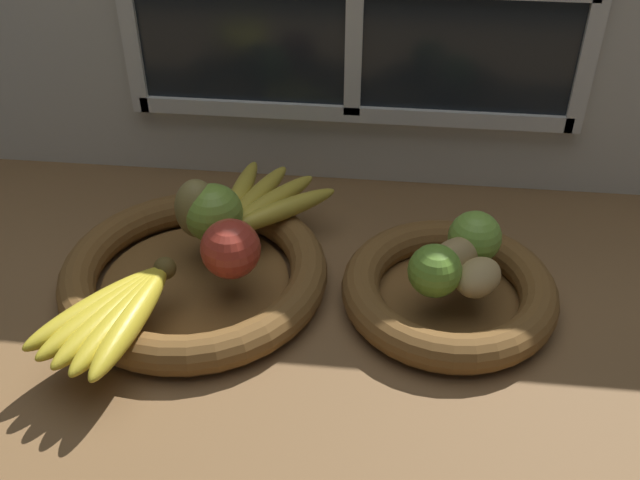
{
  "coord_description": "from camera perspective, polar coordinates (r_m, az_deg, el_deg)",
  "views": [
    {
      "loc": [
        5.74,
        -71.23,
        62.65
      ],
      "look_at": [
        -1.85,
        0.23,
        8.74
      ],
      "focal_mm": 41.53,
      "sensor_mm": 36.0,
      "label": 1
    }
  ],
  "objects": [
    {
      "name": "ground_plane",
      "position": [
        0.96,
        1.08,
        -5.05
      ],
      "size": [
        140.0,
        90.0,
        3.0
      ],
      "primitive_type": "cube",
      "color": "brown"
    },
    {
      "name": "back_wall",
      "position": [
        1.07,
        2.79,
        17.87
      ],
      "size": [
        140.0,
        4.6,
        55.0
      ],
      "color": "silver",
      "rests_on": "ground_plane"
    },
    {
      "name": "fruit_bowl_left",
      "position": [
        0.97,
        -9.6,
        -2.5
      ],
      "size": [
        34.26,
        34.26,
        4.74
      ],
      "color": "brown",
      "rests_on": "ground_plane"
    },
    {
      "name": "fruit_bowl_right",
      "position": [
        0.94,
        9.88,
        -3.81
      ],
      "size": [
        26.87,
        26.87,
        4.74
      ],
      "color": "brown",
      "rests_on": "ground_plane"
    },
    {
      "name": "apple_green_back",
      "position": [
        0.96,
        -8.22,
        2.06
      ],
      "size": [
        7.69,
        7.69,
        7.69
      ],
      "primitive_type": "sphere",
      "color": "#7AA338",
      "rests_on": "fruit_bowl_left"
    },
    {
      "name": "apple_red_right",
      "position": [
        0.9,
        -6.91,
        -0.68
      ],
      "size": [
        7.37,
        7.37,
        7.37
      ],
      "primitive_type": "sphere",
      "color": "#B73828",
      "rests_on": "fruit_bowl_left"
    },
    {
      "name": "pear_brown",
      "position": [
        0.96,
        -9.46,
        2.4
      ],
      "size": [
        6.72,
        6.86,
        8.24
      ],
      "primitive_type": "ellipsoid",
      "rotation": [
        0.0,
        0.0,
        1.36
      ],
      "color": "olive",
      "rests_on": "fruit_bowl_left"
    },
    {
      "name": "banana_bunch_front",
      "position": [
        0.86,
        -15.54,
        -5.44
      ],
      "size": [
        14.12,
        20.28,
        3.13
      ],
      "color": "gold",
      "rests_on": "fruit_bowl_left"
    },
    {
      "name": "banana_bunch_back",
      "position": [
        1.02,
        -4.67,
        2.88
      ],
      "size": [
        15.84,
        19.14,
        2.69
      ],
      "color": "gold",
      "rests_on": "fruit_bowl_left"
    },
    {
      "name": "potato_small",
      "position": [
        0.89,
        12.1,
        -2.84
      ],
      "size": [
        7.71,
        8.07,
        4.28
      ],
      "primitive_type": "ellipsoid",
      "rotation": [
        0.0,
        0.0,
        4.08
      ],
      "color": "tan",
      "rests_on": "fruit_bowl_right"
    },
    {
      "name": "potato_large",
      "position": [
        0.91,
        10.21,
        -1.38
      ],
      "size": [
        8.94,
        8.99,
        5.09
      ],
      "primitive_type": "ellipsoid",
      "rotation": [
        0.0,
        0.0,
        3.94
      ],
      "color": "#A38451",
      "rests_on": "fruit_bowl_right"
    },
    {
      "name": "potato_back",
      "position": [
        0.94,
        11.18,
        -0.18
      ],
      "size": [
        5.86,
        7.15,
        4.22
      ],
      "primitive_type": "ellipsoid",
      "rotation": [
        0.0,
        0.0,
        4.95
      ],
      "color": "tan",
      "rests_on": "fruit_bowl_right"
    },
    {
      "name": "lime_near",
      "position": [
        0.87,
        8.83,
        -2.36
      ],
      "size": [
        6.4,
        6.4,
        6.4
      ],
      "primitive_type": "sphere",
      "color": "#6B9E33",
      "rests_on": "fruit_bowl_right"
    },
    {
      "name": "lime_far",
      "position": [
        0.93,
        11.84,
        0.21
      ],
      "size": [
        6.65,
        6.65,
        6.65
      ],
      "primitive_type": "sphere",
      "color": "#7AAD3D",
      "rests_on": "fruit_bowl_right"
    }
  ]
}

